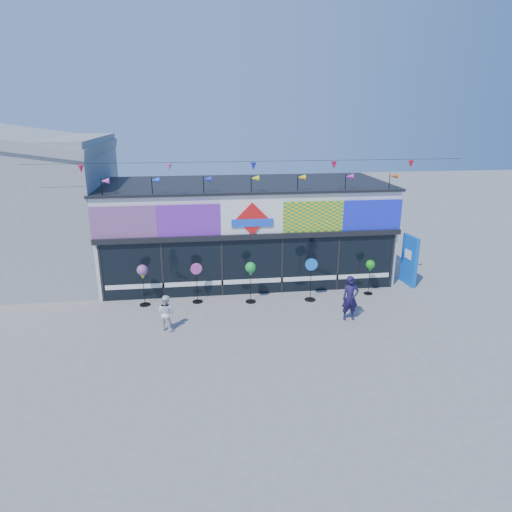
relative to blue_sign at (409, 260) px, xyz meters
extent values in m
plane|color=slate|center=(-6.68, -3.64, -1.06)|extent=(80.00, 80.00, 0.00)
cube|color=silver|center=(-6.68, 2.36, 0.94)|extent=(12.00, 5.00, 4.00)
cube|color=black|center=(-6.68, -0.20, 0.09)|extent=(11.60, 0.12, 2.30)
cube|color=black|center=(-6.68, -0.24, 1.34)|extent=(12.00, 0.30, 0.20)
cube|color=white|center=(-6.68, -0.23, -0.51)|extent=(11.40, 0.10, 0.18)
cube|color=black|center=(-6.68, 2.36, 2.99)|extent=(12.20, 5.20, 0.10)
cube|color=black|center=(-12.48, -0.21, 0.09)|extent=(0.08, 0.14, 2.30)
cube|color=black|center=(-10.18, -0.21, 0.09)|extent=(0.08, 0.14, 2.30)
cube|color=black|center=(-7.88, -0.21, 0.09)|extent=(0.08, 0.14, 2.30)
cube|color=black|center=(-5.48, -0.21, 0.09)|extent=(0.08, 0.14, 2.30)
cube|color=black|center=(-3.18, -0.21, 0.09)|extent=(0.08, 0.14, 2.30)
cube|color=black|center=(-0.88, -0.21, 0.09)|extent=(0.08, 0.14, 2.30)
cube|color=red|center=(-11.48, -0.22, 2.04)|extent=(2.40, 0.08, 1.20)
cube|color=purple|center=(-9.08, -0.22, 2.04)|extent=(2.40, 0.08, 1.20)
cube|color=white|center=(-6.68, -0.22, 2.04)|extent=(2.40, 0.08, 1.20)
cube|color=yellow|center=(-4.28, -0.22, 2.04)|extent=(2.40, 0.08, 1.20)
cube|color=#1A28DF|center=(-1.88, -0.22, 2.04)|extent=(2.40, 0.08, 1.20)
cube|color=red|center=(-6.68, -0.28, 2.04)|extent=(1.27, 0.06, 1.27)
cube|color=blue|center=(-6.68, -0.30, 1.89)|extent=(1.60, 0.05, 0.30)
cube|color=green|center=(-10.60, -0.16, -0.14)|extent=(0.78, 0.03, 0.78)
cube|color=purple|center=(-9.03, -0.16, 0.13)|extent=(0.92, 0.03, 0.92)
cube|color=yellow|center=(-7.46, -0.16, 0.49)|extent=(0.78, 0.03, 0.78)
cube|color=red|center=(-5.90, -0.16, -0.13)|extent=(0.92, 0.03, 0.92)
cube|color=#F050B6|center=(-4.33, -0.16, 0.26)|extent=(0.78, 0.03, 0.78)
cube|color=#B125A6|center=(-2.76, -0.16, 0.46)|extent=(0.92, 0.03, 0.92)
cylinder|color=black|center=(-12.18, 0.01, 3.29)|extent=(0.03, 0.03, 0.70)
cone|color=#DC49A5|center=(-12.04, 0.01, 3.54)|extent=(0.30, 0.22, 0.22)
cylinder|color=black|center=(-10.38, 0.01, 3.29)|extent=(0.03, 0.03, 0.70)
cone|color=blue|center=(-10.24, 0.01, 3.54)|extent=(0.30, 0.22, 0.22)
cylinder|color=black|center=(-8.48, 0.01, 3.29)|extent=(0.03, 0.03, 0.70)
cone|color=#172DC9|center=(-8.34, 0.01, 3.54)|extent=(0.30, 0.22, 0.22)
cylinder|color=black|center=(-6.68, 0.01, 3.29)|extent=(0.03, 0.03, 0.70)
cone|color=#DAF814|center=(-6.54, 0.01, 3.54)|extent=(0.30, 0.22, 0.22)
cylinder|color=black|center=(-4.88, 0.01, 3.29)|extent=(0.03, 0.03, 0.70)
cone|color=yellow|center=(-4.74, 0.01, 3.54)|extent=(0.30, 0.22, 0.22)
cylinder|color=black|center=(-2.98, 0.01, 3.29)|extent=(0.03, 0.03, 0.70)
cone|color=purple|center=(-2.84, 0.01, 3.54)|extent=(0.30, 0.22, 0.22)
cylinder|color=black|center=(-1.18, 0.01, 3.29)|extent=(0.03, 0.03, 0.70)
cone|color=#C64712|center=(-1.04, 0.01, 3.54)|extent=(0.30, 0.22, 0.22)
cylinder|color=black|center=(-6.68, -0.64, 4.24)|extent=(16.00, 0.01, 0.01)
cone|color=#EA164A|center=(-12.68, -0.64, 4.06)|extent=(0.20, 0.20, 0.28)
cone|color=#F551B8|center=(-9.68, -0.64, 4.06)|extent=(0.20, 0.20, 0.28)
cone|color=#1722C3|center=(-6.68, -0.64, 4.06)|extent=(0.20, 0.20, 0.28)
cone|color=red|center=(-3.68, -0.64, 4.06)|extent=(0.20, 0.20, 0.28)
cone|color=red|center=(-0.68, -0.64, 4.06)|extent=(0.20, 0.20, 0.28)
cube|color=gray|center=(-16.68, 3.36, 1.94)|extent=(8.00, 7.00, 6.00)
cube|color=gray|center=(-16.68, 3.36, 5.04)|extent=(8.18, 7.20, 1.54)
cube|color=blue|center=(0.00, 0.00, -0.01)|extent=(0.25, 1.07, 2.11)
cube|color=white|center=(-0.08, 0.00, 0.26)|extent=(0.08, 0.48, 0.37)
cylinder|color=black|center=(-10.86, -0.83, -1.05)|extent=(0.41, 0.41, 0.03)
cylinder|color=black|center=(-10.86, -0.83, -0.37)|extent=(0.02, 0.02, 1.32)
sphere|color=#C0DC12|center=(-10.86, -0.83, 0.34)|extent=(0.41, 0.41, 0.41)
cone|color=#C0DC12|center=(-10.86, -0.83, 0.09)|extent=(0.20, 0.20, 0.18)
cylinder|color=black|center=(-8.88, -0.80, -1.05)|extent=(0.40, 0.40, 0.03)
cylinder|color=black|center=(-8.88, -0.80, -0.38)|extent=(0.02, 0.02, 1.31)
cylinder|color=#D547AB|center=(-8.88, -0.80, 0.29)|extent=(0.43, 0.18, 0.44)
cylinder|color=black|center=(-6.84, -1.05, -1.05)|extent=(0.41, 0.41, 0.03)
cylinder|color=black|center=(-6.84, -1.05, -0.37)|extent=(0.02, 0.02, 1.33)
sphere|color=green|center=(-6.84, -1.05, 0.35)|extent=(0.41, 0.41, 0.41)
cone|color=green|center=(-6.84, -1.05, 0.09)|extent=(0.20, 0.20, 0.18)
cylinder|color=black|center=(-4.52, -1.17, -1.05)|extent=(0.43, 0.43, 0.03)
cylinder|color=black|center=(-4.52, -1.17, -0.33)|extent=(0.03, 0.03, 1.41)
cylinder|color=blue|center=(-4.52, -1.17, 0.40)|extent=(0.48, 0.09, 0.48)
cylinder|color=black|center=(-2.05, -0.85, -1.05)|extent=(0.36, 0.36, 0.03)
cylinder|color=black|center=(-2.05, -0.85, -0.45)|extent=(0.02, 0.02, 1.17)
sphere|color=#1B9A17|center=(-2.05, -0.85, 0.18)|extent=(0.36, 0.36, 0.36)
cone|color=#1B9A17|center=(-2.05, -0.85, -0.04)|extent=(0.18, 0.18, 0.16)
imported|color=#1A133B|center=(-3.58, -3.04, -0.26)|extent=(0.59, 0.39, 1.60)
imported|color=white|center=(-9.91, -3.01, -0.44)|extent=(0.69, 0.63, 1.24)
camera|label=1|loc=(-8.74, -17.18, 5.94)|focal=32.00mm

